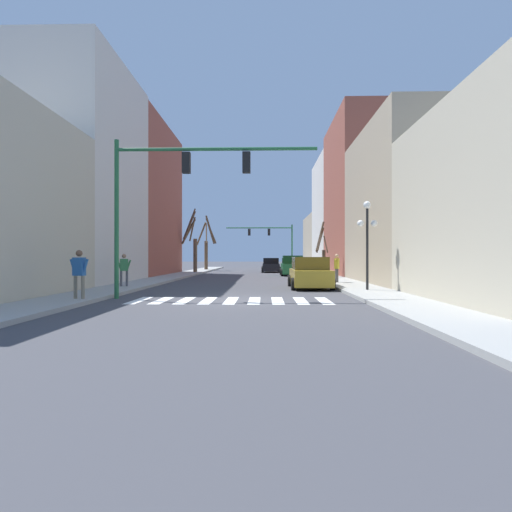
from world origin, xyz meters
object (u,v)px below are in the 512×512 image
car_driving_away_lane (292,266)px  street_tree_left_mid (207,244)px  car_parked_right_mid (271,265)px  pedestrian_crossing_street (79,270)px  pedestrian_on_left_sidewalk (337,266)px  street_tree_right_mid (322,252)px  traffic_signal_far (271,236)px  car_parked_left_far (310,274)px  street_tree_left_near (193,244)px  street_lamp_right_corner (367,227)px  pedestrian_waiting_at_curb (124,267)px  traffic_signal_near (176,181)px

car_driving_away_lane → street_tree_left_mid: street_tree_left_mid is taller
car_parked_right_mid → pedestrian_crossing_street: pedestrian_crossing_street is taller
pedestrian_on_left_sidewalk → car_driving_away_lane: bearing=-146.3°
car_parked_right_mid → street_tree_right_mid: bearing=-162.3°
traffic_signal_far → car_parked_left_far: size_ratio=1.85×
street_tree_left_near → pedestrian_on_left_sidewalk: bearing=-54.1°
street_lamp_right_corner → pedestrian_on_left_sidewalk: street_lamp_right_corner is taller
pedestrian_on_left_sidewalk → street_tree_left_mid: street_tree_left_mid is taller
street_lamp_right_corner → car_parked_left_far: bearing=130.8°
traffic_signal_far → pedestrian_waiting_at_curb: (-8.24, -29.30, -3.09)m
traffic_signal_far → car_parked_right_mid: 7.44m
street_lamp_right_corner → car_parked_left_far: 4.33m
car_parked_left_far → pedestrian_on_left_sidewalk: pedestrian_on_left_sidewalk is taller
pedestrian_crossing_street → pedestrian_waiting_at_curb: 6.28m
traffic_signal_near → pedestrian_on_left_sidewalk: (7.96, 8.19, -3.59)m
traffic_signal_far → pedestrian_crossing_street: 36.50m
pedestrian_crossing_street → pedestrian_on_left_sidewalk: (11.23, 9.65, -0.05)m
car_driving_away_lane → pedestrian_on_left_sidewalk: 12.04m
car_parked_left_far → pedestrian_on_left_sidewalk: bearing=-36.5°
street_tree_left_mid → traffic_signal_far: bearing=13.6°
street_tree_left_near → pedestrian_crossing_street: bearing=-89.0°
street_tree_left_near → street_tree_right_mid: size_ratio=1.49×
traffic_signal_near → car_driving_away_lane: 21.34m
traffic_signal_near → car_parked_right_mid: (4.25, 27.53, -4.02)m
traffic_signal_far → pedestrian_crossing_street: size_ratio=4.64×
car_driving_away_lane → street_tree_right_mid: size_ratio=0.98×
car_driving_away_lane → pedestrian_on_left_sidewalk: pedestrian_on_left_sidewalk is taller
car_parked_left_far → pedestrian_on_left_sidewalk: (1.92, 2.60, 0.38)m
traffic_signal_far → traffic_signal_near: bearing=-97.4°
street_tree_left_mid → street_tree_left_near: (-0.26, -7.87, -0.25)m
car_driving_away_lane → car_parked_left_far: car_driving_away_lane is taller
street_lamp_right_corner → street_tree_right_mid: street_tree_right_mid is taller
street_lamp_right_corner → street_tree_left_mid: 31.68m
car_parked_right_mid → pedestrian_waiting_at_curb: (-8.08, -22.74, 0.42)m
traffic_signal_near → street_tree_left_mid: size_ratio=1.25×
pedestrian_crossing_street → pedestrian_on_left_sidewalk: 14.81m
street_tree_left_mid → pedestrian_on_left_sidewalk: bearing=-64.5°
street_lamp_right_corner → car_parked_left_far: street_lamp_right_corner is taller
street_tree_left_mid → traffic_signal_near: bearing=-83.8°
traffic_signal_far → car_parked_right_mid: size_ratio=1.85×
car_parked_right_mid → street_tree_left_near: (-7.98, -3.22, 2.25)m
street_lamp_right_corner → car_driving_away_lane: 17.56m
pedestrian_waiting_at_curb → street_tree_right_mid: size_ratio=0.39×
street_tree_left_mid → street_tree_left_near: 7.88m
street_lamp_right_corner → street_tree_left_mid: bearing=112.0°
car_parked_right_mid → pedestrian_waiting_at_curb: pedestrian_waiting_at_curb is taller
car_parked_right_mid → street_tree_right_mid: size_ratio=1.04×
pedestrian_crossing_street → street_tree_left_near: 25.84m
traffic_signal_near → car_driving_away_lane: (6.06, 20.08, -3.92)m
car_parked_right_mid → pedestrian_crossing_street: size_ratio=2.51×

